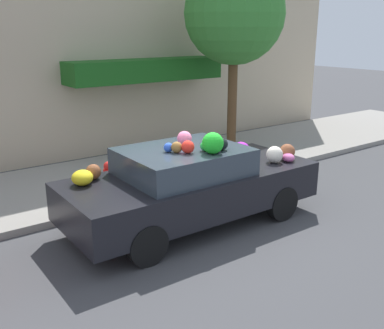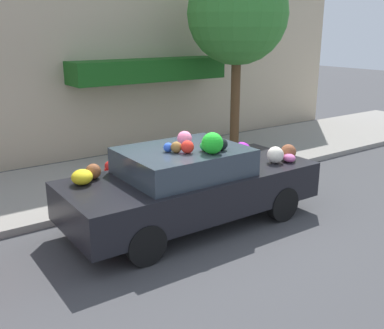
% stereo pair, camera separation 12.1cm
% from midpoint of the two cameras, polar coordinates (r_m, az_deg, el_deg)
% --- Properties ---
extents(ground_plane, '(60.00, 60.00, 0.00)m').
position_cam_midpoint_polar(ground_plane, '(7.83, -0.93, -7.13)').
color(ground_plane, '#424244').
extents(sidewalk_curb, '(24.00, 3.20, 0.13)m').
position_cam_midpoint_polar(sidewalk_curb, '(9.99, -9.91, -1.62)').
color(sidewalk_curb, gray).
rests_on(sidewalk_curb, ground).
extents(building_facade, '(18.00, 1.20, 6.34)m').
position_cam_midpoint_polar(building_facade, '(11.57, -15.32, 15.90)').
color(building_facade, '#C6B293').
rests_on(building_facade, ground).
extents(street_tree, '(2.48, 2.48, 4.66)m').
position_cam_midpoint_polar(street_tree, '(11.57, 5.09, 18.47)').
color(street_tree, brown).
rests_on(street_tree, sidewalk_curb).
extents(fire_hydrant, '(0.20, 0.20, 0.70)m').
position_cam_midpoint_polar(fire_hydrant, '(8.57, -10.88, -1.90)').
color(fire_hydrant, red).
rests_on(fire_hydrant, sidewalk_curb).
extents(art_car, '(4.33, 1.79, 1.67)m').
position_cam_midpoint_polar(art_car, '(7.46, -0.60, -2.41)').
color(art_car, black).
rests_on(art_car, ground).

